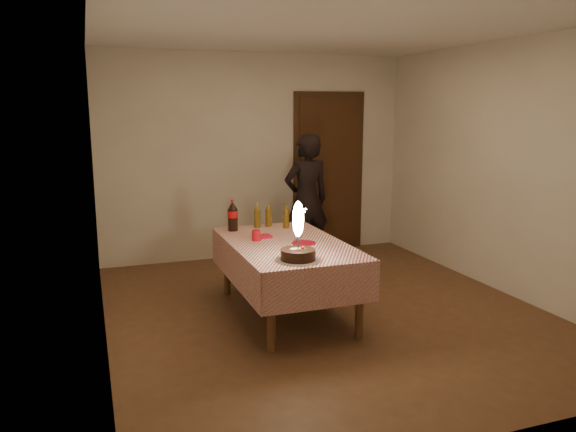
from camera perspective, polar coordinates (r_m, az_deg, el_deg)
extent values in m
cube|color=brown|center=(5.46, 3.80, -9.62)|extent=(4.00, 4.50, 0.01)
cube|color=silver|center=(7.26, -3.20, 6.05)|extent=(4.00, 0.04, 2.60)
cube|color=silver|center=(3.25, 20.10, -0.69)|extent=(4.00, 0.04, 2.60)
cube|color=silver|center=(4.72, -18.87, 2.85)|extent=(0.04, 4.50, 2.60)
cube|color=silver|center=(6.23, 21.15, 4.53)|extent=(0.04, 4.50, 2.60)
cube|color=silver|center=(5.16, 4.18, 18.52)|extent=(4.00, 4.50, 0.04)
cube|color=#472814|center=(7.60, 4.15, 4.18)|extent=(0.85, 0.05, 2.05)
sphere|color=#B28C33|center=(7.44, 2.05, 3.86)|extent=(0.06, 0.06, 0.06)
cube|color=brown|center=(5.20, -0.19, -3.03)|extent=(0.90, 1.60, 0.04)
cylinder|color=brown|center=(4.51, -1.73, -9.78)|extent=(0.07, 0.07, 0.64)
cylinder|color=brown|center=(4.80, 7.27, -8.59)|extent=(0.07, 0.07, 0.64)
cylinder|color=brown|center=(5.87, -6.22, -4.90)|extent=(0.07, 0.07, 0.64)
cylinder|color=brown|center=(6.09, 0.95, -4.26)|extent=(0.07, 0.07, 0.64)
cube|color=white|center=(5.19, -0.19, -2.75)|extent=(1.02, 1.72, 0.01)
cube|color=white|center=(4.48, 3.50, -7.37)|extent=(1.02, 0.01, 0.34)
cube|color=white|center=(6.03, -2.90, -2.56)|extent=(1.02, 0.01, 0.34)
cube|color=white|center=(5.10, -5.55, -5.11)|extent=(0.01, 1.72, 0.34)
cube|color=white|center=(5.42, 4.85, -4.12)|extent=(0.01, 1.72, 0.34)
cylinder|color=white|center=(4.59, 1.03, -4.48)|extent=(0.36, 0.36, 0.01)
cylinder|color=black|center=(4.58, 1.03, -3.92)|extent=(0.28, 0.28, 0.09)
cylinder|color=white|center=(4.57, 0.73, -3.34)|extent=(0.07, 0.07, 0.00)
sphere|color=red|center=(4.57, 1.49, -3.24)|extent=(0.02, 0.02, 0.02)
cube|color=#19721E|center=(4.57, 1.71, -3.38)|extent=(0.02, 0.01, 0.00)
cube|color=#19721E|center=(4.55, 1.44, -3.42)|extent=(0.01, 0.02, 0.00)
cylinder|color=#262628|center=(4.55, 1.03, -2.66)|extent=(0.01, 0.01, 0.12)
ellipsoid|color=#FFF2BF|center=(4.51, 1.04, -0.31)|extent=(0.09, 0.09, 0.29)
sphere|color=white|center=(4.53, 1.04, -1.68)|extent=(0.04, 0.04, 0.04)
cylinder|color=red|center=(5.15, 1.63, -2.77)|extent=(0.22, 0.22, 0.01)
cylinder|color=#B30C15|center=(5.25, -3.24, -1.98)|extent=(0.08, 0.08, 0.10)
cylinder|color=white|center=(5.27, 1.03, -1.98)|extent=(0.07, 0.07, 0.09)
cube|color=red|center=(5.39, -2.54, -2.07)|extent=(0.15, 0.15, 0.02)
cylinder|color=black|center=(5.69, -5.62, -0.40)|extent=(0.10, 0.10, 0.22)
cylinder|color=red|center=(5.68, -5.63, 0.19)|extent=(0.10, 0.10, 0.07)
cone|color=black|center=(5.66, -5.65, 1.09)|extent=(0.10, 0.10, 0.08)
cylinder|color=red|center=(5.65, -5.66, 1.54)|extent=(0.03, 0.03, 0.02)
cylinder|color=brown|center=(5.82, -3.16, -0.31)|extent=(0.06, 0.06, 0.18)
cone|color=brown|center=(5.79, -3.17, 0.85)|extent=(0.06, 0.06, 0.06)
cylinder|color=olive|center=(5.79, -3.18, 1.19)|extent=(0.02, 0.02, 0.02)
cylinder|color=brown|center=(5.79, -0.18, -0.34)|extent=(0.06, 0.06, 0.18)
cone|color=brown|center=(5.77, -0.18, 0.83)|extent=(0.06, 0.06, 0.06)
cylinder|color=olive|center=(5.77, -0.18, 1.17)|extent=(0.02, 0.02, 0.02)
cylinder|color=brown|center=(5.87, -2.00, -0.20)|extent=(0.06, 0.06, 0.18)
cone|color=brown|center=(5.85, -2.01, 0.95)|extent=(0.06, 0.06, 0.06)
cylinder|color=olive|center=(5.84, -2.01, 1.29)|extent=(0.02, 0.02, 0.02)
imported|color=black|center=(6.85, 1.90, 1.61)|extent=(0.62, 0.44, 1.61)
cube|color=black|center=(6.89, 1.43, 6.48)|extent=(0.14, 0.10, 0.10)
cylinder|color=black|center=(6.96, 1.15, 6.52)|extent=(0.08, 0.09, 0.08)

